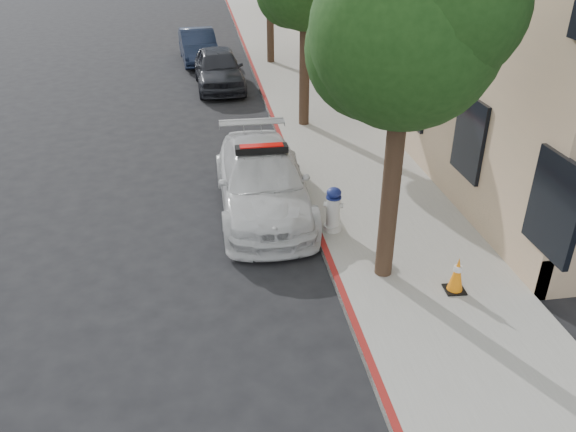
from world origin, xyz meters
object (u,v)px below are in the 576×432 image
(fire_hydrant, at_px, (333,210))
(traffic_cone, at_px, (457,275))
(parked_car_far, at_px, (198,46))
(police_car, at_px, (262,181))
(parked_car_mid, at_px, (219,68))

(fire_hydrant, distance_m, traffic_cone, 2.81)
(parked_car_far, distance_m, fire_hydrant, 15.63)
(police_car, bearing_deg, parked_car_mid, 92.95)
(police_car, height_order, parked_car_far, police_car)
(police_car, height_order, parked_car_mid, police_car)
(parked_car_mid, xyz_separation_m, fire_hydrant, (1.76, -11.24, -0.11))
(police_car, xyz_separation_m, traffic_cone, (2.83, -3.68, -0.21))
(parked_car_far, relative_size, fire_hydrant, 4.40)
(parked_car_mid, distance_m, parked_car_far, 4.25)
(fire_hydrant, bearing_deg, parked_car_far, 115.78)
(police_car, height_order, fire_hydrant, police_car)
(parked_car_far, height_order, traffic_cone, parked_car_far)
(police_car, distance_m, parked_car_mid, 9.89)
(parked_car_mid, height_order, parked_car_far, parked_car_mid)
(fire_hydrant, bearing_deg, police_car, 149.14)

